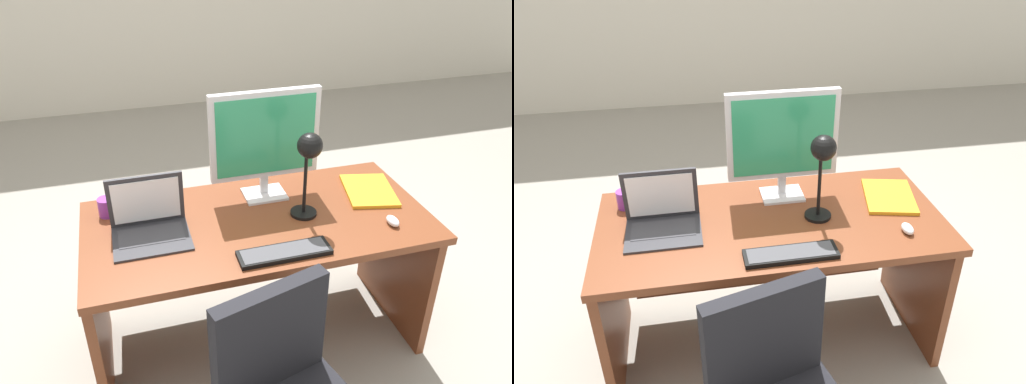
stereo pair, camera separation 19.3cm
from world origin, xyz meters
TOP-DOWN VIEW (x-y plane):
  - ground at (0.00, 1.50)m, footprint 12.00×12.00m
  - desk at (0.00, 0.05)m, footprint 1.55×0.75m
  - monitor at (0.09, 0.20)m, footprint 0.52×0.16m
  - laptop at (-0.48, 0.04)m, footprint 0.32×0.26m
  - keyboard at (0.03, -0.28)m, footprint 0.38×0.11m
  - mouse at (0.56, -0.21)m, footprint 0.05×0.08m
  - desk_lamp at (0.21, -0.04)m, footprint 0.12×0.14m
  - book at (0.59, 0.08)m, footprint 0.29×0.36m
  - coffee_mug at (-0.65, 0.22)m, footprint 0.10×0.07m

SIDE VIEW (x-z plane):
  - ground at x=0.00m, z-range 0.00..0.00m
  - desk at x=0.00m, z-range 0.15..0.89m
  - book at x=0.59m, z-range 0.74..0.76m
  - keyboard at x=0.03m, z-range 0.74..0.76m
  - mouse at x=0.56m, z-range 0.74..0.78m
  - coffee_mug at x=-0.65m, z-range 0.74..0.83m
  - laptop at x=-0.48m, z-range 0.69..0.94m
  - desk_lamp at x=0.21m, z-range 0.84..1.25m
  - monitor at x=0.09m, z-range 0.78..1.31m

